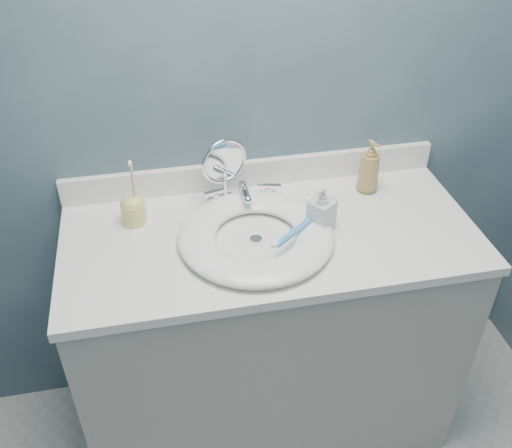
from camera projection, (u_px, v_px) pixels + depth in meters
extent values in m
cube|color=#415561|center=(252.00, 92.00, 1.70)|extent=(2.20, 0.02, 2.40)
cube|color=#A39E95|center=(269.00, 337.00, 1.95)|extent=(1.20, 0.55, 0.85)
cube|color=white|center=(270.00, 236.00, 1.69)|extent=(1.22, 0.57, 0.03)
cube|color=white|center=(253.00, 173.00, 1.86)|extent=(1.22, 0.02, 0.09)
cylinder|color=silver|center=(256.00, 240.00, 1.64)|extent=(0.04, 0.04, 0.01)
cube|color=silver|center=(243.00, 199.00, 1.81)|extent=(0.22, 0.05, 0.01)
cylinder|color=silver|center=(243.00, 191.00, 1.79)|extent=(0.03, 0.03, 0.06)
cylinder|color=silver|center=(245.00, 192.00, 1.74)|extent=(0.02, 0.09, 0.02)
sphere|color=silver|center=(248.00, 200.00, 1.70)|extent=(0.03, 0.03, 0.03)
cylinder|color=silver|center=(216.00, 198.00, 1.78)|extent=(0.02, 0.02, 0.03)
cube|color=silver|center=(216.00, 192.00, 1.77)|extent=(0.08, 0.03, 0.01)
cylinder|color=silver|center=(269.00, 192.00, 1.81)|extent=(0.02, 0.02, 0.03)
cube|color=silver|center=(269.00, 186.00, 1.80)|extent=(0.08, 0.03, 0.01)
cylinder|color=silver|center=(226.00, 200.00, 1.80)|extent=(0.09, 0.09, 0.01)
cylinder|color=silver|center=(225.00, 186.00, 1.77)|extent=(0.01, 0.01, 0.11)
torus|color=silver|center=(224.00, 161.00, 1.71)|extent=(0.15, 0.06, 0.15)
cylinder|color=white|center=(224.00, 161.00, 1.71)|extent=(0.12, 0.05, 0.13)
imported|color=#A18348|center=(369.00, 166.00, 1.80)|extent=(0.09, 0.09, 0.18)
imported|color=silver|center=(322.00, 209.00, 1.65)|extent=(0.09, 0.09, 0.15)
cylinder|color=#DEDB6F|center=(134.00, 213.00, 1.70)|extent=(0.07, 0.07, 0.07)
ellipsoid|color=#DEDB6F|center=(132.00, 203.00, 1.68)|extent=(0.07, 0.06, 0.04)
cylinder|color=#F4B48A|center=(133.00, 185.00, 1.64)|extent=(0.01, 0.02, 0.14)
cube|color=white|center=(130.00, 164.00, 1.59)|extent=(0.01, 0.02, 0.01)
cube|color=#3C8ED5|center=(294.00, 232.00, 1.60)|extent=(0.13, 0.11, 0.01)
cube|color=white|center=(275.00, 245.00, 1.55)|extent=(0.03, 0.02, 0.01)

